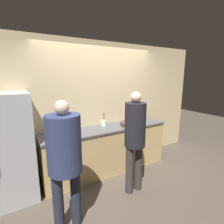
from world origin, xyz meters
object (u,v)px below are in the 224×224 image
object	(u,v)px
person_center	(135,135)
fruit_bowl	(129,124)
utensil_crock	(104,123)
bottle_amber	(137,119)
refrigerator	(12,149)
cup_black	(140,118)
person_left	(65,154)

from	to	relation	value
person_center	fruit_bowl	bearing A→B (deg)	60.77
utensil_crock	bottle_amber	world-z (taller)	utensil_crock
refrigerator	cup_black	world-z (taller)	refrigerator
utensil_crock	bottle_amber	size ratio (longest dim) A/B	2.08
refrigerator	bottle_amber	distance (m)	2.47
refrigerator	utensil_crock	size ratio (longest dim) A/B	5.77
cup_black	fruit_bowl	bearing A→B (deg)	-154.40
person_center	person_left	bearing A→B (deg)	-172.44
fruit_bowl	utensil_crock	size ratio (longest dim) A/B	1.17
refrigerator	person_center	distance (m)	1.91
person_left	bottle_amber	size ratio (longest dim) A/B	11.79
person_center	fruit_bowl	distance (m)	0.80
refrigerator	person_center	xyz separation A→B (m)	(1.72, -0.80, 0.15)
fruit_bowl	bottle_amber	xyz separation A→B (m)	(0.36, 0.17, 0.02)
bottle_amber	person_left	bearing A→B (deg)	-152.07
person_left	utensil_crock	distance (m)	1.58
person_left	person_center	size ratio (longest dim) A/B	0.99
utensil_crock	fruit_bowl	bearing A→B (deg)	-30.15
cup_black	utensil_crock	bearing A→B (deg)	179.40
fruit_bowl	refrigerator	bearing A→B (deg)	177.08
person_left	person_center	xyz separation A→B (m)	(1.18, 0.16, -0.03)
person_left	person_center	bearing A→B (deg)	7.56
cup_black	person_left	bearing A→B (deg)	-152.24
refrigerator	cup_black	distance (m)	2.63
person_left	bottle_amber	distance (m)	2.18
refrigerator	person_left	distance (m)	1.11
bottle_amber	cup_black	size ratio (longest dim) A/B	1.65
fruit_bowl	cup_black	size ratio (longest dim) A/B	4.02
fruit_bowl	bottle_amber	distance (m)	0.40
person_left	utensil_crock	size ratio (longest dim) A/B	5.68
fruit_bowl	person_center	bearing A→B (deg)	-119.23
utensil_crock	person_left	bearing A→B (deg)	-135.54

